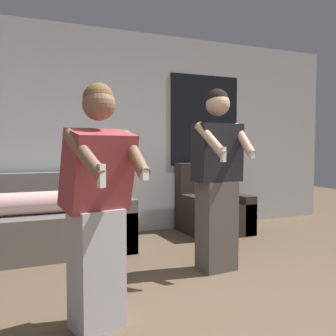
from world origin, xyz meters
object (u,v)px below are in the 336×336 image
person_right (217,179)px  armchair (213,210)px  couch (40,224)px  person_left (98,208)px

person_right → armchair: bearing=60.5°
couch → person_right: person_right is taller
person_left → person_right: (1.33, 0.72, 0.07)m
armchair → person_left: person_left is taller
couch → armchair: armchair is taller
person_left → couch: bearing=93.5°
couch → person_left: bearing=-86.5°
couch → person_left: size_ratio=1.22×
person_right → person_left: bearing=-151.5°
couch → person_left: person_left is taller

